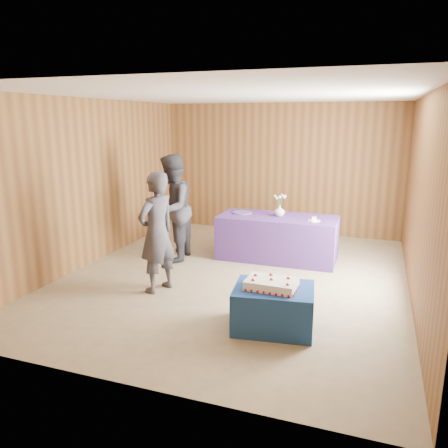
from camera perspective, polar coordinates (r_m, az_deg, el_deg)
The scene contains 13 objects.
ground at distance 6.78m, azimuth 1.45°, elevation -6.91°, with size 6.00×6.00×0.00m, color gray.
room_shell at distance 6.38m, azimuth 1.55°, elevation 8.45°, with size 5.04×6.04×2.72m.
cake_table at distance 5.15m, azimuth 6.48°, elevation -10.83°, with size 0.90×0.70×0.50m, color #1A4092.
serving_table at distance 7.59m, azimuth 6.98°, elevation -1.78°, with size 2.00×0.90×0.75m, color #4F2E7E.
sheet_cake at distance 5.01m, azimuth 6.21°, elevation -7.79°, with size 0.61×0.43×0.14m.
vase at distance 7.51m, azimuth 7.27°, elevation 1.73°, with size 0.18×0.18×0.19m, color silver.
flower_spray at distance 7.47m, azimuth 7.32°, elevation 3.49°, with size 0.21×0.22×0.17m.
platter at distance 7.72m, azimuth 2.40°, elevation 1.51°, with size 0.34×0.34×0.02m, color #614F9E.
plate at distance 7.26m, azimuth 11.68°, elevation 0.43°, with size 0.20×0.20×0.01m, color white.
cake_slice at distance 7.25m, azimuth 11.69°, elevation 0.72°, with size 0.08×0.07×0.08m.
knife at distance 7.13m, azimuth 12.16°, elevation 0.14°, with size 0.26×0.02×0.00m, color silver.
guest_left at distance 6.09m, azimuth -8.79°, elevation -1.11°, with size 0.62×0.40×1.69m, color #393843.
guest_right at distance 7.38m, azimuth -6.84°, elevation 2.02°, with size 0.88×0.69×1.81m, color #32313B.
Camera 1 is at (1.95, -6.04, 2.37)m, focal length 35.00 mm.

